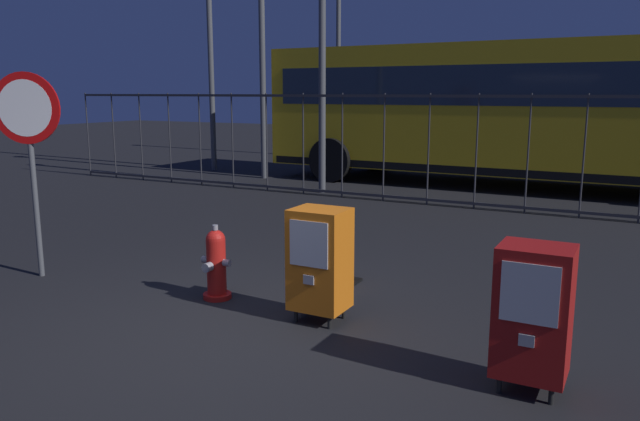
# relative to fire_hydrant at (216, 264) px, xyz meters

# --- Properties ---
(ground_plane) EXTENTS (60.00, 60.00, 0.00)m
(ground_plane) POSITION_rel_fire_hydrant_xyz_m (0.63, -0.77, -0.35)
(ground_plane) COLOR black
(fire_hydrant) EXTENTS (0.33, 0.32, 0.75)m
(fire_hydrant) POSITION_rel_fire_hydrant_xyz_m (0.00, 0.00, 0.00)
(fire_hydrant) COLOR red
(fire_hydrant) RESTS_ON ground_plane
(newspaper_box_primary) EXTENTS (0.48, 0.42, 1.02)m
(newspaper_box_primary) POSITION_rel_fire_hydrant_xyz_m (1.19, -0.06, 0.22)
(newspaper_box_primary) COLOR black
(newspaper_box_primary) RESTS_ON ground_plane
(newspaper_box_secondary) EXTENTS (0.48, 0.42, 1.02)m
(newspaper_box_secondary) POSITION_rel_fire_hydrant_xyz_m (3.07, -0.55, 0.22)
(newspaper_box_secondary) COLOR black
(newspaper_box_secondary) RESTS_ON ground_plane
(stop_sign) EXTENTS (0.71, 0.31, 2.23)m
(stop_sign) POSITION_rel_fire_hydrant_xyz_m (-2.20, -0.31, 1.25)
(stop_sign) COLOR #4C4F54
(stop_sign) RESTS_ON ground_plane
(traffic_cone) EXTENTS (0.36, 0.36, 0.53)m
(traffic_cone) POSITION_rel_fire_hydrant_xyz_m (0.86, 1.03, -0.09)
(traffic_cone) COLOR black
(traffic_cone) RESTS_ON ground_plane
(fence_barrier) EXTENTS (18.03, 0.04, 2.00)m
(fence_barrier) POSITION_rel_fire_hydrant_xyz_m (0.63, 5.95, 0.67)
(fence_barrier) COLOR #2D2D33
(fence_barrier) RESTS_ON ground_plane
(bus_near) EXTENTS (10.55, 2.94, 3.00)m
(bus_near) POSITION_rel_fire_hydrant_xyz_m (1.02, 8.95, 1.36)
(bus_near) COLOR gold
(bus_near) RESTS_ON ground_plane
(street_light_far_left) EXTENTS (0.32, 0.32, 6.61)m
(street_light_far_left) POSITION_rel_fire_hydrant_xyz_m (-4.89, 12.61, 3.50)
(street_light_far_left) COLOR #4C4F54
(street_light_far_left) RESTS_ON ground_plane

